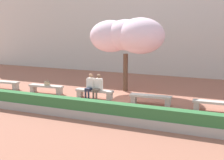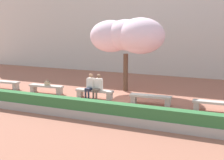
{
  "view_description": "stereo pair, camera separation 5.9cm",
  "coord_description": "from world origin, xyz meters",
  "px_view_note": "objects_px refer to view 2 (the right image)",
  "views": [
    {
      "loc": [
        5.58,
        -14.13,
        3.95
      ],
      "look_at": [
        -0.6,
        0.2,
        1.0
      ],
      "focal_mm": 50.0,
      "sensor_mm": 36.0,
      "label": 1
    },
    {
      "loc": [
        5.64,
        -14.11,
        3.95
      ],
      "look_at": [
        -0.6,
        0.2,
        1.0
      ],
      "focal_mm": 50.0,
      "sensor_mm": 36.0,
      "label": 2
    }
  ],
  "objects_px": {
    "person_seated_right": "(98,86)",
    "stone_bench_center": "(95,92)",
    "stone_bench_west_end": "(4,83)",
    "stone_bench_east_end": "(216,105)",
    "cherry_tree_main": "(128,36)",
    "stone_bench_near_east": "(150,98)",
    "stone_bench_near_west": "(46,88)",
    "person_seated_left": "(90,85)",
    "handbag": "(47,83)"
  },
  "relations": [
    {
      "from": "stone_bench_east_end",
      "to": "stone_bench_near_east",
      "type": "bearing_deg",
      "value": -180.0
    },
    {
      "from": "stone_bench_near_east",
      "to": "person_seated_right",
      "type": "xyz_separation_m",
      "value": [
        -2.79,
        -0.05,
        0.39
      ]
    },
    {
      "from": "stone_bench_near_east",
      "to": "cherry_tree_main",
      "type": "distance_m",
      "value": 4.16
    },
    {
      "from": "stone_bench_near_west",
      "to": "cherry_tree_main",
      "type": "xyz_separation_m",
      "value": [
        3.97,
        2.24,
        2.84
      ]
    },
    {
      "from": "person_seated_right",
      "to": "stone_bench_west_end",
      "type": "bearing_deg",
      "value": 179.51
    },
    {
      "from": "stone_bench_center",
      "to": "person_seated_left",
      "type": "bearing_deg",
      "value": -167.08
    },
    {
      "from": "stone_bench_west_end",
      "to": "stone_bench_east_end",
      "type": "relative_size",
      "value": 1.0
    },
    {
      "from": "handbag",
      "to": "stone_bench_near_west",
      "type": "bearing_deg",
      "value": 164.53
    },
    {
      "from": "stone_bench_east_end",
      "to": "cherry_tree_main",
      "type": "relative_size",
      "value": 0.47
    },
    {
      "from": "stone_bench_east_end",
      "to": "person_seated_left",
      "type": "height_order",
      "value": "person_seated_left"
    },
    {
      "from": "person_seated_left",
      "to": "handbag",
      "type": "height_order",
      "value": "person_seated_left"
    },
    {
      "from": "person_seated_right",
      "to": "handbag",
      "type": "bearing_deg",
      "value": 179.54
    },
    {
      "from": "stone_bench_center",
      "to": "stone_bench_near_east",
      "type": "height_order",
      "value": "same"
    },
    {
      "from": "stone_bench_east_end",
      "to": "cherry_tree_main",
      "type": "bearing_deg",
      "value": 156.18
    },
    {
      "from": "stone_bench_west_end",
      "to": "handbag",
      "type": "height_order",
      "value": "handbag"
    },
    {
      "from": "stone_bench_west_end",
      "to": "person_seated_right",
      "type": "height_order",
      "value": "person_seated_right"
    },
    {
      "from": "stone_bench_center",
      "to": "stone_bench_near_east",
      "type": "bearing_deg",
      "value": -0.0
    },
    {
      "from": "stone_bench_near_east",
      "to": "person_seated_left",
      "type": "xyz_separation_m",
      "value": [
        -3.25,
        -0.05,
        0.39
      ]
    },
    {
      "from": "stone_bench_near_west",
      "to": "stone_bench_center",
      "type": "xyz_separation_m",
      "value": [
        3.02,
        0.0,
        0.0
      ]
    },
    {
      "from": "handbag",
      "to": "person_seated_right",
      "type": "bearing_deg",
      "value": -0.46
    },
    {
      "from": "stone_bench_west_end",
      "to": "stone_bench_center",
      "type": "bearing_deg",
      "value": 0.0
    },
    {
      "from": "person_seated_left",
      "to": "handbag",
      "type": "bearing_deg",
      "value": 179.46
    },
    {
      "from": "person_seated_left",
      "to": "person_seated_right",
      "type": "xyz_separation_m",
      "value": [
        0.46,
        0.0,
        0.0
      ]
    },
    {
      "from": "stone_bench_west_end",
      "to": "stone_bench_east_end",
      "type": "height_order",
      "value": "same"
    },
    {
      "from": "stone_bench_center",
      "to": "person_seated_left",
      "type": "relative_size",
      "value": 1.58
    },
    {
      "from": "handbag",
      "to": "cherry_tree_main",
      "type": "relative_size",
      "value": 0.08
    },
    {
      "from": "person_seated_right",
      "to": "handbag",
      "type": "relative_size",
      "value": 3.81
    },
    {
      "from": "stone_bench_west_end",
      "to": "cherry_tree_main",
      "type": "xyz_separation_m",
      "value": [
        6.99,
        2.24,
        2.84
      ]
    },
    {
      "from": "stone_bench_near_west",
      "to": "handbag",
      "type": "height_order",
      "value": "handbag"
    },
    {
      "from": "stone_bench_east_end",
      "to": "person_seated_left",
      "type": "distance_m",
      "value": 6.28
    },
    {
      "from": "person_seated_right",
      "to": "stone_bench_near_east",
      "type": "bearing_deg",
      "value": 1.09
    },
    {
      "from": "stone_bench_west_end",
      "to": "stone_bench_center",
      "type": "distance_m",
      "value": 6.03
    },
    {
      "from": "stone_bench_near_east",
      "to": "cherry_tree_main",
      "type": "bearing_deg",
      "value": 132.58
    },
    {
      "from": "stone_bench_center",
      "to": "cherry_tree_main",
      "type": "height_order",
      "value": "cherry_tree_main"
    },
    {
      "from": "person_seated_right",
      "to": "stone_bench_center",
      "type": "bearing_deg",
      "value": 166.57
    },
    {
      "from": "stone_bench_near_west",
      "to": "stone_bench_center",
      "type": "height_order",
      "value": "same"
    },
    {
      "from": "person_seated_left",
      "to": "person_seated_right",
      "type": "relative_size",
      "value": 1.0
    },
    {
      "from": "stone_bench_west_end",
      "to": "person_seated_left",
      "type": "relative_size",
      "value": 1.58
    },
    {
      "from": "cherry_tree_main",
      "to": "stone_bench_west_end",
      "type": "bearing_deg",
      "value": -162.22
    },
    {
      "from": "stone_bench_near_west",
      "to": "cherry_tree_main",
      "type": "bearing_deg",
      "value": 29.42
    },
    {
      "from": "stone_bench_west_end",
      "to": "stone_bench_near_east",
      "type": "distance_m",
      "value": 9.05
    },
    {
      "from": "handbag",
      "to": "cherry_tree_main",
      "type": "distance_m",
      "value": 5.17
    },
    {
      "from": "stone_bench_west_end",
      "to": "person_seated_left",
      "type": "distance_m",
      "value": 5.81
    },
    {
      "from": "stone_bench_center",
      "to": "handbag",
      "type": "distance_m",
      "value": 2.93
    },
    {
      "from": "handbag",
      "to": "cherry_tree_main",
      "type": "xyz_separation_m",
      "value": [
        3.87,
        2.27,
        2.57
      ]
    },
    {
      "from": "stone_bench_near_east",
      "to": "stone_bench_near_west",
      "type": "bearing_deg",
      "value": 180.0
    },
    {
      "from": "stone_bench_center",
      "to": "handbag",
      "type": "height_order",
      "value": "handbag"
    },
    {
      "from": "person_seated_left",
      "to": "person_seated_right",
      "type": "height_order",
      "value": "same"
    },
    {
      "from": "stone_bench_west_end",
      "to": "stone_bench_near_west",
      "type": "height_order",
      "value": "same"
    },
    {
      "from": "stone_bench_center",
      "to": "cherry_tree_main",
      "type": "xyz_separation_m",
      "value": [
        0.96,
        2.24,
        2.84
      ]
    }
  ]
}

